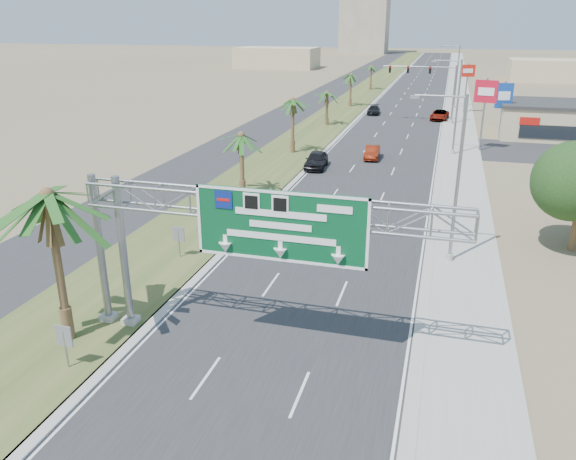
% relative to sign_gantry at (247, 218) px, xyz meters
% --- Properties ---
extents(road, '(12.00, 300.00, 0.02)m').
position_rel_sign_gantry_xyz_m(road, '(1.06, 100.07, -6.05)').
color(road, '#28282B').
rests_on(road, ground).
extents(sidewalk_right, '(4.00, 300.00, 0.10)m').
position_rel_sign_gantry_xyz_m(sidewalk_right, '(9.56, 100.07, -6.01)').
color(sidewalk_right, '#9E9B93').
rests_on(sidewalk_right, ground).
extents(median_grass, '(7.00, 300.00, 0.12)m').
position_rel_sign_gantry_xyz_m(median_grass, '(-8.94, 100.07, -6.00)').
color(median_grass, '#3A5023').
rests_on(median_grass, ground).
extents(opposing_road, '(8.00, 300.00, 0.02)m').
position_rel_sign_gantry_xyz_m(opposing_road, '(-15.94, 100.07, -6.05)').
color(opposing_road, '#28282B').
rests_on(opposing_road, ground).
extents(sign_gantry, '(16.75, 1.24, 7.50)m').
position_rel_sign_gantry_xyz_m(sign_gantry, '(0.00, 0.00, 0.00)').
color(sign_gantry, gray).
rests_on(sign_gantry, ground).
extents(palm_near, '(5.70, 5.70, 8.35)m').
position_rel_sign_gantry_xyz_m(palm_near, '(-8.14, -1.93, 0.87)').
color(palm_near, brown).
rests_on(palm_near, ground).
extents(palm_row_b, '(3.99, 3.99, 5.95)m').
position_rel_sign_gantry_xyz_m(palm_row_b, '(-8.44, 22.07, -1.16)').
color(palm_row_b, brown).
rests_on(palm_row_b, ground).
extents(palm_row_c, '(3.99, 3.99, 6.75)m').
position_rel_sign_gantry_xyz_m(palm_row_c, '(-8.44, 38.07, -0.39)').
color(palm_row_c, brown).
rests_on(palm_row_c, ground).
extents(palm_row_d, '(3.99, 3.99, 5.45)m').
position_rel_sign_gantry_xyz_m(palm_row_d, '(-8.44, 56.07, -1.64)').
color(palm_row_d, brown).
rests_on(palm_row_d, ground).
extents(palm_row_e, '(3.99, 3.99, 6.15)m').
position_rel_sign_gantry_xyz_m(palm_row_e, '(-8.44, 75.07, -0.97)').
color(palm_row_e, brown).
rests_on(palm_row_e, ground).
extents(palm_row_f, '(3.99, 3.99, 5.75)m').
position_rel_sign_gantry_xyz_m(palm_row_f, '(-8.44, 100.07, -1.35)').
color(palm_row_f, brown).
rests_on(palm_row_f, ground).
extents(streetlight_near, '(3.27, 0.44, 10.00)m').
position_rel_sign_gantry_xyz_m(streetlight_near, '(8.36, 12.07, -1.36)').
color(streetlight_near, gray).
rests_on(streetlight_near, ground).
extents(streetlight_mid, '(3.27, 0.44, 10.00)m').
position_rel_sign_gantry_xyz_m(streetlight_mid, '(8.36, 42.07, -1.36)').
color(streetlight_mid, gray).
rests_on(streetlight_mid, ground).
extents(streetlight_far, '(3.27, 0.44, 10.00)m').
position_rel_sign_gantry_xyz_m(streetlight_far, '(8.36, 78.07, -1.36)').
color(streetlight_far, gray).
rests_on(streetlight_far, ground).
extents(signal_mast, '(10.28, 0.71, 8.00)m').
position_rel_sign_gantry_xyz_m(signal_mast, '(6.23, 62.05, -1.21)').
color(signal_mast, gray).
rests_on(signal_mast, ground).
extents(store_building, '(18.00, 10.00, 4.00)m').
position_rel_sign_gantry_xyz_m(store_building, '(23.06, 56.07, -4.06)').
color(store_building, tan).
rests_on(store_building, ground).
extents(median_signback_a, '(0.75, 0.08, 2.08)m').
position_rel_sign_gantry_xyz_m(median_signback_a, '(-6.74, -3.93, -4.61)').
color(median_signback_a, gray).
rests_on(median_signback_a, ground).
extents(median_signback_b, '(0.75, 0.08, 2.08)m').
position_rel_sign_gantry_xyz_m(median_signback_b, '(-7.44, 8.07, -4.61)').
color(median_signback_b, gray).
rests_on(median_signback_b, ground).
extents(tower_distant, '(20.00, 16.00, 35.00)m').
position_rel_sign_gantry_xyz_m(tower_distant, '(-30.94, 240.07, 11.44)').
color(tower_distant, gray).
rests_on(tower_distant, ground).
extents(building_distant_left, '(24.00, 14.00, 6.00)m').
position_rel_sign_gantry_xyz_m(building_distant_left, '(-43.94, 150.07, -3.06)').
color(building_distant_left, tan).
rests_on(building_distant_left, ground).
extents(building_distant_right, '(20.00, 12.00, 5.00)m').
position_rel_sign_gantry_xyz_m(building_distant_right, '(31.06, 130.07, -3.56)').
color(building_distant_right, tan).
rests_on(building_distant_right, ground).
extents(car_left_lane, '(2.24, 4.93, 1.64)m').
position_rel_sign_gantry_xyz_m(car_left_lane, '(-4.44, 32.32, -5.24)').
color(car_left_lane, black).
rests_on(car_left_lane, ground).
extents(car_mid_lane, '(1.65, 4.18, 1.35)m').
position_rel_sign_gantry_xyz_m(car_mid_lane, '(0.35, 37.81, -5.38)').
color(car_mid_lane, '#651909').
rests_on(car_mid_lane, ground).
extents(car_right_lane, '(2.78, 5.27, 1.41)m').
position_rel_sign_gantry_xyz_m(car_right_lane, '(6.56, 65.19, -5.35)').
color(car_right_lane, gray).
rests_on(car_right_lane, ground).
extents(car_far, '(2.13, 4.58, 1.29)m').
position_rel_sign_gantry_xyz_m(car_far, '(-3.49, 67.88, -5.41)').
color(car_far, black).
rests_on(car_far, ground).
extents(pole_sign_red_near, '(2.41, 0.78, 7.92)m').
position_rel_sign_gantry_xyz_m(pole_sign_red_near, '(11.45, 45.06, 0.08)').
color(pole_sign_red_near, gray).
rests_on(pole_sign_red_near, ground).
extents(pole_sign_blue, '(2.02, 0.68, 6.89)m').
position_rel_sign_gantry_xyz_m(pole_sign_blue, '(14.06, 53.16, -1.10)').
color(pole_sign_blue, gray).
rests_on(pole_sign_blue, ground).
extents(pole_sign_red_far, '(2.17, 1.05, 7.58)m').
position_rel_sign_gantry_xyz_m(pole_sign_red_far, '(10.06, 72.79, -0.11)').
color(pole_sign_red_far, gray).
rests_on(pole_sign_red_far, ground).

